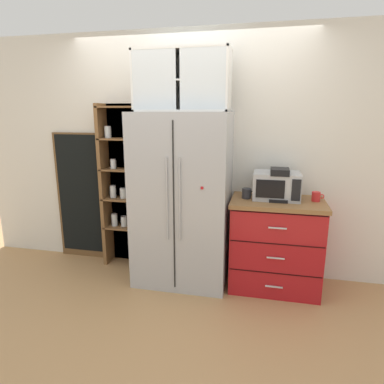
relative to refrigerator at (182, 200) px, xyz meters
The scene contains 12 objects.
ground_plane 0.87m from the refrigerator, 90.00° to the right, with size 10.74×10.74×0.00m, color tan.
wall_back_cream 0.55m from the refrigerator, 90.00° to the left, with size 5.03×0.10×2.55m, color silver.
refrigerator is the anchor object (origin of this frame).
pantry_shelf_column 0.79m from the refrigerator, 160.35° to the left, with size 0.51×0.25×1.82m.
counter_cabinet 1.02m from the refrigerator, ahead, with size 0.88×0.58×0.91m.
microwave 0.94m from the refrigerator, ahead, with size 0.44×0.33×0.26m.
coffee_maker 0.96m from the refrigerator, ahead, with size 0.17×0.20×0.31m.
mug_red 1.29m from the refrigerator, ahead, with size 0.11×0.08×0.09m.
mug_charcoal 0.65m from the refrigerator, ahead, with size 0.12×0.09×0.10m.
bottle_amber 0.95m from the refrigerator, ahead, with size 0.07×0.07×0.30m.
upper_cabinet 1.15m from the refrigerator, 90.00° to the left, with size 0.90×0.32×0.56m.
chalkboard_menu 1.35m from the refrigerator, 167.41° to the left, with size 0.60×0.04×1.50m.
Camera 1 is at (0.80, -3.11, 1.73)m, focal length 31.05 mm.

